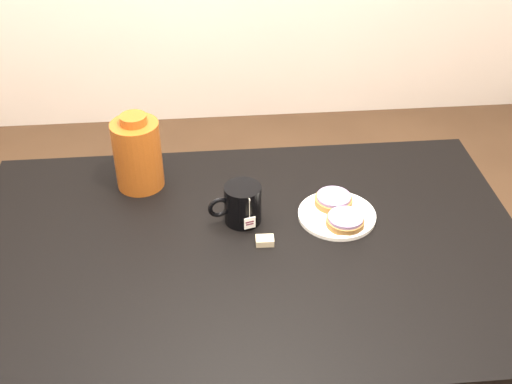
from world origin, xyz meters
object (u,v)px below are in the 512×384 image
plate (337,214)px  bagel_package (138,154)px  bagel_back (333,200)px  table (248,270)px  teabag_pouch (265,241)px  bagel_front (345,221)px  mug (242,204)px

plate → bagel_package: bearing=159.3°
bagel_back → plate: bearing=-87.2°
table → teabag_pouch: (0.04, 0.00, 0.09)m
bagel_front → mug: (-0.26, 0.06, 0.03)m
plate → bagel_back: bearing=92.8°
mug → bagel_package: bearing=130.1°
bagel_front → mug: size_ratio=0.76×
bagel_front → bagel_package: bagel_package is taller
plate → bagel_back: (-0.00, 0.04, 0.02)m
mug → teabag_pouch: size_ratio=3.33×
bagel_back → bagel_front: bearing=-81.7°
bagel_front → mug: mug is taller
plate → mug: mug is taller
bagel_front → teabag_pouch: bagel_front is taller
plate → mug: 0.25m
table → bagel_front: (0.25, 0.05, 0.11)m
table → bagel_front: 0.28m
bagel_back → bagel_package: (-0.52, 0.15, 0.08)m
bagel_front → bagel_back: bearing=98.3°
plate → bagel_package: bagel_package is taller
mug → teabag_pouch: 0.12m
table → teabag_pouch: teabag_pouch is taller
bagel_package → bagel_back: bearing=-16.5°
plate → teabag_pouch: bearing=-155.7°
mug → bagel_back: bearing=-6.7°
bagel_back → bagel_front: same height
bagel_front → bagel_package: size_ratio=0.52×
teabag_pouch → bagel_package: 0.44m
mug → bagel_package: (-0.27, 0.19, 0.05)m
table → mug: size_ratio=9.33×
bagel_back → mug: size_ratio=0.72×
plate → bagel_front: (0.01, -0.05, 0.02)m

